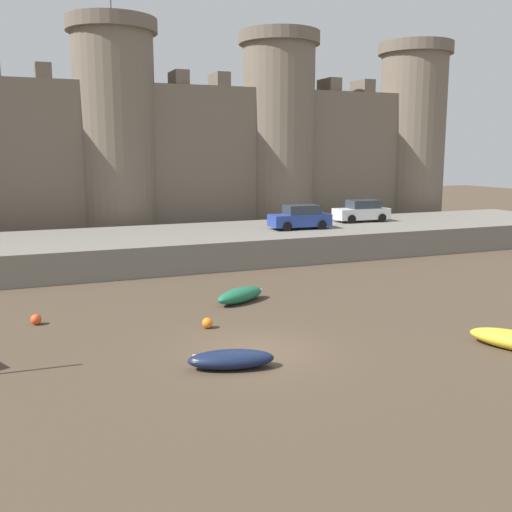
{
  "coord_description": "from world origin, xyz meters",
  "views": [
    {
      "loc": [
        -7.66,
        -18.72,
        6.97
      ],
      "look_at": [
        1.97,
        4.84,
        2.5
      ],
      "focal_mm": 42.0,
      "sensor_mm": 36.0,
      "label": 1
    }
  ],
  "objects": [
    {
      "name": "ground_plane",
      "position": [
        0.0,
        0.0,
        0.0
      ],
      "size": [
        160.0,
        160.0,
        0.0
      ],
      "primitive_type": "plane",
      "color": "#4C3D2D"
    },
    {
      "name": "quay_road",
      "position": [
        0.0,
        18.61,
        0.87
      ],
      "size": [
        66.3,
        10.0,
        1.74
      ],
      "primitive_type": "cube",
      "color": "slate",
      "rests_on": "ground"
    },
    {
      "name": "castle",
      "position": [
        -0.0,
        28.16,
        7.53
      ],
      "size": [
        61.0,
        6.7,
        19.58
      ],
      "color": "#706354",
      "rests_on": "ground"
    },
    {
      "name": "rowboat_near_channel_left",
      "position": [
        -1.4,
        -1.25,
        0.32
      ],
      "size": [
        3.0,
        1.73,
        0.61
      ],
      "color": "#141E3D",
      "rests_on": "ground"
    },
    {
      "name": "rowboat_foreground_centre",
      "position": [
        1.94,
        6.69,
        0.36
      ],
      "size": [
        3.02,
        2.22,
        0.69
      ],
      "color": "#1E6B47",
      "rests_on": "ground"
    },
    {
      "name": "mooring_buoy_near_channel",
      "position": [
        -0.75,
        3.32,
        0.22
      ],
      "size": [
        0.43,
        0.43,
        0.43
      ],
      "primitive_type": "sphere",
      "color": "orange",
      "rests_on": "ground"
    },
    {
      "name": "mooring_buoy_off_centre",
      "position": [
        -7.06,
        6.43,
        0.22
      ],
      "size": [
        0.44,
        0.44,
        0.44
      ],
      "primitive_type": "sphere",
      "color": "#E04C1E",
      "rests_on": "ground"
    },
    {
      "name": "car_quay_east",
      "position": [
        16.61,
        19.67,
        2.52
      ],
      "size": [
        4.17,
        2.02,
        1.62
      ],
      "color": "silver",
      "rests_on": "quay_road"
    },
    {
      "name": "car_quay_centre_east",
      "position": [
        10.44,
        17.6,
        2.52
      ],
      "size": [
        4.17,
        2.02,
        1.62
      ],
      "color": "#263F99",
      "rests_on": "quay_road"
    }
  ]
}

